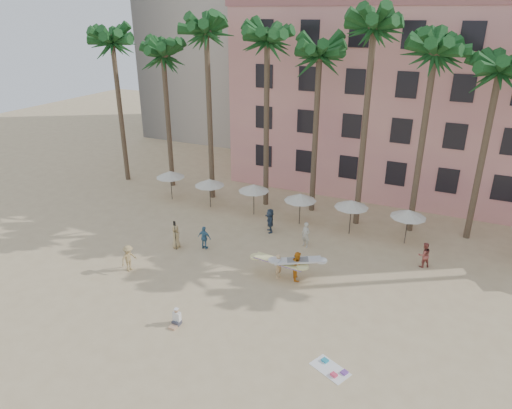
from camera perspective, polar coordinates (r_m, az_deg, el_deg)
The scene contains 10 objects.
ground at distance 25.79m, azimuth -2.26°, elevation -13.65°, with size 120.00×120.00×0.00m, color #D1B789.
pink_hotel at distance 45.00m, azimuth 21.84°, elevation 11.94°, with size 35.00×14.00×16.00m, color #F3A494.
palm_row at distance 34.63m, azimuth 10.23°, elevation 18.64°, with size 44.40×5.40×16.30m.
umbrella_row at distance 35.78m, azimuth 2.55°, elevation 1.56°, with size 22.50×2.70×2.73m.
beach_towel at distance 22.84m, azimuth 9.42°, elevation -19.62°, with size 2.05×1.66×0.14m.
carrier_yellow at distance 28.53m, azimuth 2.87°, elevation -7.49°, with size 3.10×0.83×1.60m.
carrier_white at distance 28.43m, azimuth 5.21°, elevation -7.53°, with size 2.93×1.86×1.88m.
beachgoers at distance 31.65m, azimuth -1.13°, elevation -4.26°, with size 17.98×10.47×1.87m.
paddle at distance 31.89m, azimuth -10.09°, elevation -3.39°, with size 0.18×0.04×2.23m.
seated_man at distance 25.29m, azimuth -9.94°, elevation -13.95°, with size 0.42×0.74×0.96m.
Camera 1 is at (9.67, -18.31, 15.38)m, focal length 32.00 mm.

